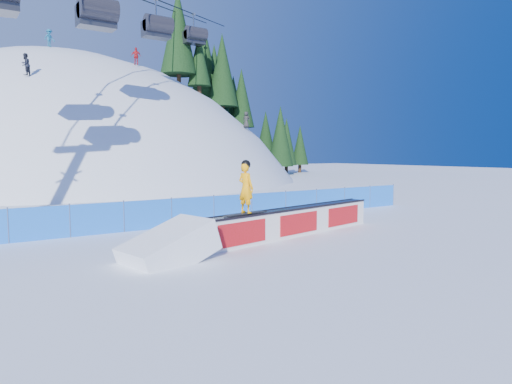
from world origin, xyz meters
TOP-DOWN VIEW (x-y plane):
  - ground at (0.00, 0.00)m, footprint 160.00×160.00m
  - snow_hill at (0.00, 42.00)m, footprint 64.00×64.00m
  - treeline at (23.97, 41.60)m, footprint 23.17×9.54m
  - safety_fence at (0.00, 4.50)m, footprint 22.05×0.05m
  - rail_box at (-0.03, 0.14)m, footprint 8.83×2.32m
  - snow_ramp at (-5.48, -0.93)m, footprint 2.92×2.14m
  - snowboarder at (-2.44, -0.33)m, footprint 1.75×0.69m
  - distant_skiers at (2.22, 30.02)m, footprint 21.15×11.13m

SIDE VIEW (x-z plane):
  - snow_hill at x=0.00m, z-range -50.00..14.00m
  - ground at x=0.00m, z-range 0.00..0.00m
  - snow_ramp at x=-5.48m, z-range -0.83..0.83m
  - rail_box at x=-0.03m, z-range -0.01..1.06m
  - safety_fence at x=0.00m, z-range -0.05..1.25m
  - snowboarder at x=-2.44m, z-range 1.05..2.85m
  - treeline at x=23.97m, z-range -1.40..20.36m
  - distant_skiers at x=2.22m, z-range 6.29..15.65m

